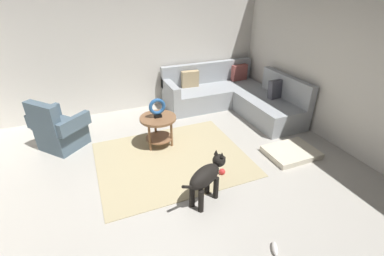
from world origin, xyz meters
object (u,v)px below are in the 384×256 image
Objects in this scene: torus_sculpture at (157,108)px; dog at (207,176)px; armchair at (59,131)px; dog_bed_mat at (291,152)px; dog_toy_ball at (222,172)px; dog_toy_bone at (275,248)px; side_table at (158,124)px; sectional_couch at (233,97)px.

dog is (0.18, -1.50, -0.33)m from torus_sculpture.
armchair is 3.06× the size of torus_sculpture.
torus_sculpture reaches higher than dog.
dog is at bearing -166.58° from dog_bed_mat.
dog_toy_ball is (0.62, -1.12, -0.66)m from torus_sculpture.
dog_toy_bone is at bearing -7.16° from armchair.
armchair is at bearing 159.75° from side_table.
armchair is 1.25× the size of dog_bed_mat.
sectional_couch reaches higher than dog.
armchair is (-3.45, -0.27, 0.03)m from sectional_couch.
dog_toy_ball is 0.52× the size of dog_toy_bone.
torus_sculpture is (1.54, -0.57, 0.39)m from armchair.
armchair is 1.29× the size of dog.
side_table is at bearing 86.42° from torus_sculpture.
dog_bed_mat is at bearing 45.09° from dog_toy_bone.
dog_bed_mat is at bearing -29.93° from torus_sculpture.
dog reaches higher than side_table.
dog_toy_bone is (0.53, -2.46, -0.39)m from side_table.
side_table is 0.75× the size of dog_bed_mat.
side_table is (-1.91, -0.84, 0.12)m from sectional_couch.
sectional_couch is 2.91m from dog.
dog is 8.31× the size of dog_toy_ball.
torus_sculpture is 2.29m from dog_bed_mat.
dog_toy_ball is 1.35m from dog_toy_bone.
dog_toy_ball is at bearing 10.49° from armchair.
dog_toy_bone is at bearing -8.04° from dog.
dog is at bearing -126.39° from sectional_couch.
side_table is 2.55m from dog_toy_bone.
dog_bed_mat is (-0.01, -1.93, -0.25)m from sectional_couch.
armchair reaches higher than side_table.
dog_toy_ball is (0.44, 0.38, -0.33)m from dog.
torus_sculpture reaches higher than dog_toy_bone.
dog_toy_bone is (0.35, -0.96, -0.35)m from dog.
dog_bed_mat is 4.44× the size of dog_toy_bone.
armchair is 1.65m from side_table.
dog_toy_ball is (-1.29, -1.96, -0.25)m from sectional_couch.
dog is at bearing -83.09° from torus_sculpture.
dog_bed_mat is at bearing 22.72° from armchair.
armchair reaches higher than dog_toy_bone.
sectional_couch is at bearing 56.64° from dog_toy_ball.
sectional_couch is at bearing 67.35° from dog_toy_bone.
armchair is 1.69m from torus_sculpture.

